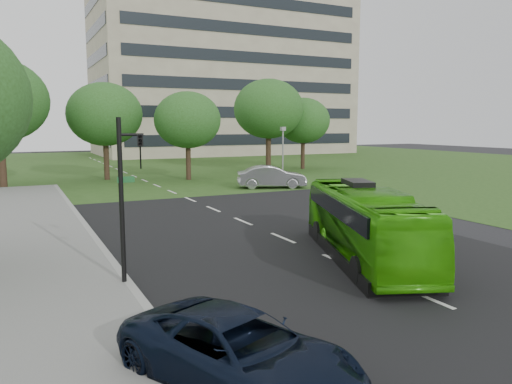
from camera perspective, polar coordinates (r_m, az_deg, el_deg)
ground at (r=19.19m, az=6.03°, el=-6.50°), size 160.00×160.00×0.00m
street_surfaces at (r=39.93m, az=-12.05°, el=0.82°), size 120.00×120.00×0.15m
office_building at (r=84.35m, az=-3.84°, el=12.99°), size 40.10×20.10×25.00m
tree_park_b at (r=44.48m, az=-16.92°, el=8.48°), size 6.28×6.28×8.24m
tree_park_c at (r=42.96m, az=-7.82°, el=8.15°), size 5.64×5.64×7.49m
tree_park_d at (r=50.50m, az=1.44°, el=9.46°), size 6.98×6.98×9.23m
tree_park_e at (r=53.53m, az=5.41°, el=8.12°), size 5.65×5.65×7.53m
bus at (r=17.87m, az=12.27°, el=-3.57°), size 5.15×9.17×2.51m
sedan at (r=37.16m, az=1.79°, el=1.74°), size 5.39×3.47×1.68m
suv at (r=9.37m, az=-2.04°, el=-17.72°), size 3.91×5.31×1.34m
traffic_light at (r=14.75m, az=-14.59°, el=0.39°), size 0.78×0.22×4.90m
camera_pole at (r=40.96m, az=3.09°, el=5.21°), size 0.39×0.34×4.52m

